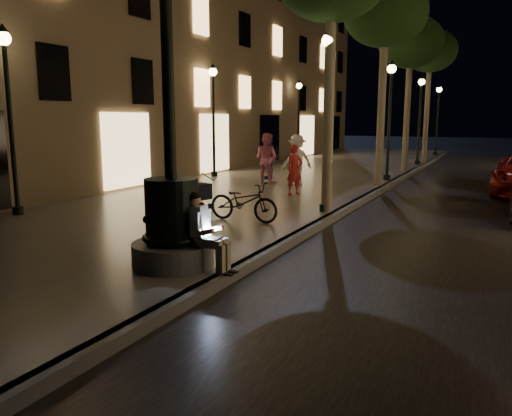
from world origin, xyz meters
The scene contains 23 objects.
ground centered at (0.00, 15.00, 0.00)m, with size 120.00×120.00×0.00m, color black.
cobble_lane centered at (3.00, 15.00, 0.01)m, with size 6.00×45.00×0.02m, color black.
promenade centered at (-4.00, 15.00, 0.10)m, with size 8.00×45.00×0.20m, color slate.
curb_strip centered at (0.00, 15.00, 0.10)m, with size 0.25×45.00×0.20m, color #59595B.
building_left centered at (-12.00, 18.00, 7.50)m, with size 8.00×36.00×15.00m, color #79664B.
fountain_lamppost centered at (-1.00, 2.00, 1.21)m, with size 1.40×1.40×5.21m.
seated_man_laptop centered at (-0.39, 2.00, 0.89)m, with size 0.93×0.32×1.31m.
tree_second centered at (-0.20, 14.00, 6.33)m, with size 3.00×3.00×7.40m.
tree_third centered at (-0.30, 20.00, 6.14)m, with size 3.00×3.00×7.20m.
tree_far centered at (-0.22, 26.00, 6.43)m, with size 3.00×3.00×7.50m.
lamp_curb_a centered at (-0.30, 8.00, 3.24)m, with size 0.36×0.36×4.81m.
lamp_curb_b centered at (-0.30, 16.00, 3.24)m, with size 0.36×0.36×4.81m.
lamp_curb_c centered at (-0.30, 24.00, 3.24)m, with size 0.36×0.36×4.81m.
lamp_curb_d centered at (-0.30, 32.00, 3.24)m, with size 0.36×0.36×4.81m.
lamp_left_a centered at (-7.40, 4.00, 3.24)m, with size 0.36×0.36×4.81m.
lamp_left_b centered at (-7.40, 14.00, 3.24)m, with size 0.36×0.36×4.81m.
lamp_left_c centered at (-7.40, 24.00, 3.24)m, with size 0.36×0.36×4.81m.
stroller centered at (-3.44, 6.52, 0.72)m, with size 0.62×1.03×1.04m.
pedestrian_red centered at (-2.16, 10.42, 1.03)m, with size 0.61×0.40×1.67m, color #B42524.
pedestrian_pink centered at (-4.29, 12.76, 1.17)m, with size 0.94×0.74×1.94m, color #D4708D.
pedestrian_white centered at (-3.02, 12.76, 1.15)m, with size 1.23×0.71×1.90m, color white.
pedestrian_blue centered at (-4.78, 14.14, 1.10)m, with size 1.06×0.44×1.80m, color #2A2B9A.
bicycle centered at (-1.66, 5.86, 0.68)m, with size 0.64×1.84×0.97m, color black.
Camera 1 is at (3.95, -4.79, 2.68)m, focal length 35.00 mm.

